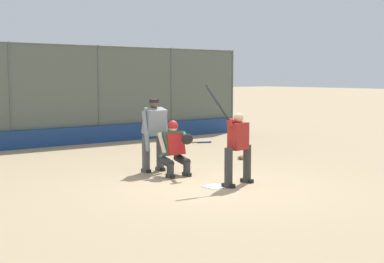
{
  "coord_description": "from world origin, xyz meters",
  "views": [
    {
      "loc": [
        6.81,
        8.38,
        2.26
      ],
      "look_at": [
        -0.15,
        -1.0,
        1.05
      ],
      "focal_mm": 50.0,
      "sensor_mm": 36.0,
      "label": 1
    }
  ],
  "objects_px": {
    "spare_bat_near_backstop": "(167,143)",
    "spare_bat_third_base_side": "(203,142)",
    "batter_at_plate": "(238,146)",
    "catcher_behind_plate": "(175,147)",
    "umpire_home": "(154,133)",
    "fielding_glove_on_dirt": "(242,157)"
  },
  "relations": [
    {
      "from": "spare_bat_near_backstop",
      "to": "spare_bat_third_base_side",
      "type": "bearing_deg",
      "value": 93.99
    },
    {
      "from": "batter_at_plate",
      "to": "spare_bat_third_base_side",
      "type": "relative_size",
      "value": 2.63
    },
    {
      "from": "catcher_behind_plate",
      "to": "spare_bat_near_backstop",
      "type": "distance_m",
      "value": 5.75
    },
    {
      "from": "umpire_home",
      "to": "spare_bat_third_base_side",
      "type": "distance_m",
      "value": 5.7
    },
    {
      "from": "batter_at_plate",
      "to": "fielding_glove_on_dirt",
      "type": "height_order",
      "value": "batter_at_plate"
    },
    {
      "from": "spare_bat_near_backstop",
      "to": "fielding_glove_on_dirt",
      "type": "bearing_deg",
      "value": 24.07
    },
    {
      "from": "batter_at_plate",
      "to": "spare_bat_near_backstop",
      "type": "height_order",
      "value": "batter_at_plate"
    },
    {
      "from": "catcher_behind_plate",
      "to": "fielding_glove_on_dirt",
      "type": "distance_m",
      "value": 3.06
    },
    {
      "from": "fielding_glove_on_dirt",
      "to": "batter_at_plate",
      "type": "bearing_deg",
      "value": 46.49
    },
    {
      "from": "umpire_home",
      "to": "spare_bat_third_base_side",
      "type": "xyz_separation_m",
      "value": [
        -4.28,
        -3.66,
        -0.9
      ]
    },
    {
      "from": "spare_bat_third_base_side",
      "to": "catcher_behind_plate",
      "type": "bearing_deg",
      "value": -112.06
    },
    {
      "from": "batter_at_plate",
      "to": "umpire_home",
      "type": "xyz_separation_m",
      "value": [
        0.55,
        -2.35,
        0.11
      ]
    },
    {
      "from": "spare_bat_near_backstop",
      "to": "fielding_glove_on_dirt",
      "type": "distance_m",
      "value": 3.95
    },
    {
      "from": "fielding_glove_on_dirt",
      "to": "spare_bat_near_backstop",
      "type": "bearing_deg",
      "value": -92.56
    },
    {
      "from": "umpire_home",
      "to": "spare_bat_near_backstop",
      "type": "height_order",
      "value": "umpire_home"
    },
    {
      "from": "spare_bat_third_base_side",
      "to": "batter_at_plate",
      "type": "bearing_deg",
      "value": -100.11
    },
    {
      "from": "batter_at_plate",
      "to": "umpire_home",
      "type": "bearing_deg",
      "value": -90.62
    },
    {
      "from": "spare_bat_near_backstop",
      "to": "fielding_glove_on_dirt",
      "type": "xyz_separation_m",
      "value": [
        0.18,
        3.95,
        0.02
      ]
    },
    {
      "from": "spare_bat_third_base_side",
      "to": "umpire_home",
      "type": "bearing_deg",
      "value": -117.76
    },
    {
      "from": "catcher_behind_plate",
      "to": "spare_bat_near_backstop",
      "type": "height_order",
      "value": "catcher_behind_plate"
    },
    {
      "from": "spare_bat_third_base_side",
      "to": "fielding_glove_on_dirt",
      "type": "xyz_separation_m",
      "value": [
        1.32,
        3.47,
        0.02
      ]
    },
    {
      "from": "fielding_glove_on_dirt",
      "to": "spare_bat_third_base_side",
      "type": "bearing_deg",
      "value": -110.79
    }
  ]
}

